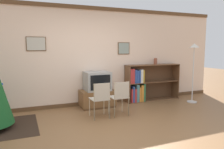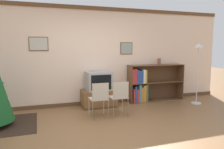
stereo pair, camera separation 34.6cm
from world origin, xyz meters
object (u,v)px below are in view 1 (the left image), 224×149
at_px(television, 97,81).
at_px(vase, 155,61).
at_px(folding_chair_left, 101,98).
at_px(bookshelf, 143,84).
at_px(standing_lamp, 194,57).
at_px(folding_chair_right, 120,96).
at_px(tv_console, 97,98).

bearing_deg(television, vase, 4.18).
relative_size(folding_chair_left, vase, 4.27).
xyz_separation_m(folding_chair_left, bookshelf, (1.73, 1.04, 0.04)).
bearing_deg(standing_lamp, television, 167.85).
xyz_separation_m(folding_chair_left, vase, (2.16, 1.08, 0.71)).
bearing_deg(vase, television, -175.82).
relative_size(folding_chair_left, standing_lamp, 0.48).
height_order(television, folding_chair_right, television).
height_order(bookshelf, vase, vase).
distance_m(folding_chair_left, folding_chair_right, 0.48).
bearing_deg(folding_chair_left, standing_lamp, 6.72).
bearing_deg(bookshelf, vase, 4.35).
xyz_separation_m(tv_console, television, (-0.00, -0.00, 0.48)).
xyz_separation_m(tv_console, folding_chair_right, (0.24, -0.94, 0.24)).
distance_m(folding_chair_left, vase, 2.51).
xyz_separation_m(tv_console, standing_lamp, (2.73, -0.59, 1.08)).
relative_size(folding_chair_right, vase, 4.27).
relative_size(vase, standing_lamp, 0.11).
bearing_deg(vase, tv_console, -175.89).
height_order(vase, standing_lamp, standing_lamp).
xyz_separation_m(television, vase, (1.92, 0.14, 0.48)).
distance_m(folding_chair_right, standing_lamp, 2.65).
bearing_deg(television, folding_chair_right, -75.58).
bearing_deg(folding_chair_left, folding_chair_right, 0.00).
relative_size(bookshelf, vase, 9.00).
xyz_separation_m(folding_chair_right, vase, (1.68, 1.08, 0.71)).
height_order(tv_console, television, television).
relative_size(tv_console, standing_lamp, 0.53).
relative_size(folding_chair_right, standing_lamp, 0.48).
bearing_deg(folding_chair_left, vase, 26.52).
distance_m(tv_console, bookshelf, 1.52).
distance_m(folding_chair_right, vase, 2.11).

